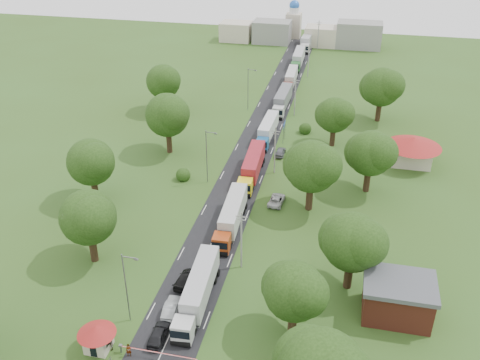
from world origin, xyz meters
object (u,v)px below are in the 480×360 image
(guard_booth, at_px, (97,335))
(pedestrian_near, at_px, (129,350))
(boom_barrier, at_px, (147,351))
(car_lane_front, at_px, (159,334))
(info_sign, at_px, (284,127))
(car_lane_mid, at_px, (172,308))
(truck_0, at_px, (198,290))

(guard_booth, distance_m, pedestrian_near, 4.03)
(boom_barrier, distance_m, car_lane_front, 2.91)
(boom_barrier, distance_m, pedestrian_near, 2.06)
(info_sign, bearing_deg, car_lane_mid, -96.72)
(boom_barrier, height_order, truck_0, truck_0)
(car_lane_front, height_order, car_lane_mid, car_lane_front)
(info_sign, distance_m, car_lane_mid, 53.02)
(car_lane_mid, distance_m, pedestrian_near, 8.05)
(guard_booth, relative_size, truck_0, 0.30)
(truck_0, relative_size, car_lane_front, 3.25)
(info_sign, distance_m, pedestrian_near, 60.94)
(boom_barrier, height_order, pedestrian_near, pedestrian_near)
(boom_barrier, bearing_deg, car_lane_front, 82.94)
(info_sign, height_order, pedestrian_near, info_sign)
(info_sign, xyz_separation_m, car_lane_mid, (-6.20, -52.61, -2.25))
(info_sign, relative_size, truck_0, 0.28)
(guard_booth, height_order, info_sign, info_sign)
(car_lane_mid, bearing_deg, info_sign, -100.95)
(boom_barrier, bearing_deg, pedestrian_near, -171.88)
(car_lane_mid, xyz_separation_m, pedestrian_near, (-2.40, -7.68, 0.10))
(boom_barrier, xyz_separation_m, car_lane_front, (0.36, 2.89, -0.12))
(car_lane_front, xyz_separation_m, car_lane_mid, (0.00, 4.50, -0.02))
(guard_booth, distance_m, car_lane_front, 6.98)
(car_lane_front, relative_size, pedestrian_near, 2.65)
(guard_booth, bearing_deg, car_lane_front, 24.99)
(car_lane_front, bearing_deg, truck_0, -114.43)
(guard_booth, height_order, car_lane_front, guard_booth)
(info_sign, xyz_separation_m, pedestrian_near, (-8.60, -60.29, -2.15))
(guard_booth, relative_size, car_lane_front, 0.97)
(info_sign, bearing_deg, pedestrian_near, -98.12)
(car_lane_front, relative_size, car_lane_mid, 1.00)
(info_sign, height_order, truck_0, info_sign)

